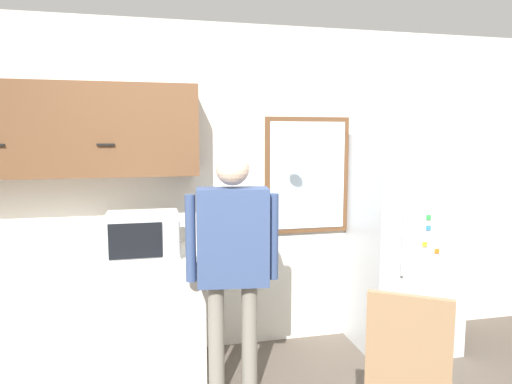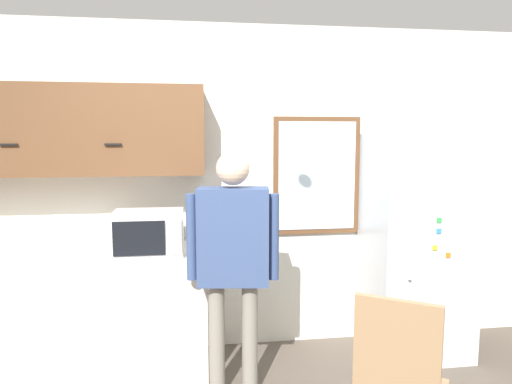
% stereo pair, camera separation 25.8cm
% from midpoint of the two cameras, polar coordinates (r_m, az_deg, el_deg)
% --- Properties ---
extents(back_wall, '(6.00, 0.06, 2.70)m').
position_cam_midpoint_polar(back_wall, '(3.82, -2.02, 0.26)').
color(back_wall, silver).
rests_on(back_wall, ground_plane).
extents(counter, '(2.03, 0.65, 0.93)m').
position_cam_midpoint_polar(counter, '(3.75, -20.28, -14.20)').
color(counter, silver).
rests_on(counter, ground_plane).
extents(upper_cabinets, '(2.03, 0.35, 0.68)m').
position_cam_midpoint_polar(upper_cabinets, '(3.66, -20.66, 7.22)').
color(upper_cabinets, brown).
extents(microwave, '(0.51, 0.40, 0.31)m').
position_cam_midpoint_polar(microwave, '(3.43, -11.23, -5.01)').
color(microwave, white).
rests_on(microwave, counter).
extents(person, '(0.62, 0.28, 1.69)m').
position_cam_midpoint_polar(person, '(3.11, -0.54, -7.07)').
color(person, gray).
rests_on(person, ground_plane).
extents(refrigerator, '(0.78, 0.67, 1.81)m').
position_cam_midpoint_polar(refrigerator, '(4.03, 21.16, -6.26)').
color(refrigerator, silver).
rests_on(refrigerator, ground_plane).
extents(chair, '(0.61, 0.61, 1.03)m').
position_cam_midpoint_polar(chair, '(2.63, 20.32, -21.54)').
color(chair, '#997551').
rests_on(chair, ground_plane).
extents(window, '(0.74, 0.05, 0.99)m').
position_cam_midpoint_polar(window, '(3.93, 9.43, 2.01)').
color(window, brown).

